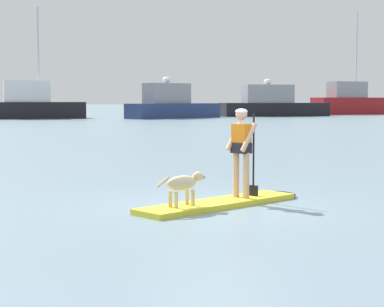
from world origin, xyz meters
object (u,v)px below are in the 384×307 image
at_px(paddleboard, 227,202).
at_px(person_paddler, 242,146).
at_px(dog, 184,184).
at_px(moored_boat_starboard, 32,104).
at_px(moored_boat_center, 272,104).
at_px(moored_boat_far_port, 351,102).
at_px(moored_boat_far_starboard, 172,105).

xyz_separation_m(paddleboard, person_paddler, (0.38, 0.10, 1.03)).
xyz_separation_m(dog, moored_boat_starboard, (12.76, 55.33, 0.91)).
height_order(dog, moored_boat_center, moored_boat_center).
bearing_deg(paddleboard, moored_boat_far_port, 45.96).
relative_size(moored_boat_center, moored_boat_far_port, 0.99).
xyz_separation_m(person_paddler, moored_boat_far_port, (51.21, 53.26, 0.49)).
bearing_deg(moored_boat_far_port, moored_boat_center, -169.87).
height_order(person_paddler, moored_boat_center, moored_boat_center).
distance_m(moored_boat_center, moored_boat_far_port, 14.08).
bearing_deg(moored_boat_center, dog, -127.18).
relative_size(dog, moored_boat_far_port, 0.09).
relative_size(person_paddler, moored_boat_starboard, 0.15).
height_order(dog, moored_boat_far_starboard, moored_boat_far_starboard).
xyz_separation_m(paddleboard, moored_boat_starboard, (11.70, 55.06, 1.35)).
distance_m(paddleboard, moored_boat_far_port, 74.24).
bearing_deg(paddleboard, person_paddler, 14.30).
xyz_separation_m(person_paddler, moored_boat_center, (37.35, 50.78, 0.23)).
bearing_deg(moored_boat_starboard, paddleboard, -102.00).
xyz_separation_m(moored_boat_far_starboard, moored_boat_center, (13.26, 1.13, -0.00)).
bearing_deg(moored_boat_center, moored_boat_far_port, 10.13).
distance_m(person_paddler, moored_boat_far_starboard, 55.19).
bearing_deg(moored_boat_starboard, moored_boat_center, -9.11).
xyz_separation_m(dog, moored_boat_far_port, (52.65, 53.63, 1.08)).
relative_size(paddleboard, person_paddler, 2.28).
bearing_deg(moored_boat_far_starboard, person_paddler, -115.88).
relative_size(person_paddler, moored_boat_far_port, 0.13).
distance_m(moored_boat_starboard, moored_boat_far_starboard, 13.83).
height_order(moored_boat_starboard, moored_boat_far_port, moored_boat_far_port).
height_order(person_paddler, moored_boat_far_port, moored_boat_far_port).
relative_size(dog, moored_boat_center, 0.09).
bearing_deg(paddleboard, moored_boat_starboard, 78.00).
bearing_deg(moored_boat_far_starboard, moored_boat_starboard, 157.43).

